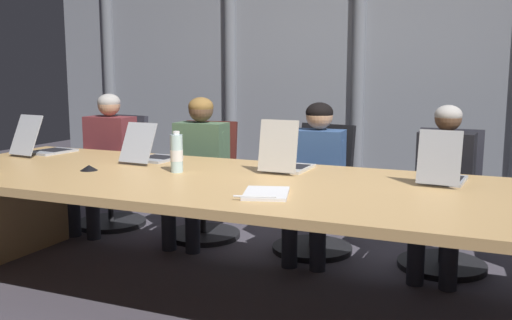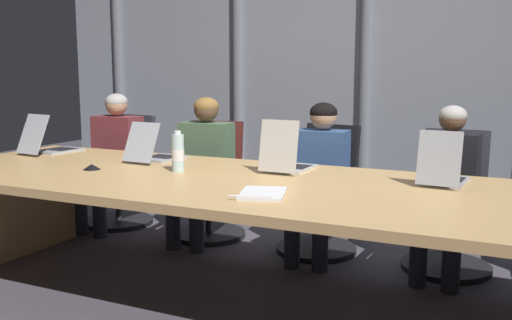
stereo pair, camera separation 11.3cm
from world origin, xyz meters
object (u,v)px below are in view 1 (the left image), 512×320
Objects in this scene: person_center at (315,171)px; laptop_center at (286,161)px; laptop_right_mid at (442,173)px; water_bottle_primary at (177,153)px; office_chair_left_end at (114,185)px; laptop_left_mid at (151,154)px; person_right_mid at (443,181)px; office_chair_right_mid at (445,217)px; person_left_end at (105,154)px; conference_mic_middle at (89,168)px; office_chair_center at (316,204)px; laptop_left_end at (44,146)px; person_left_mid at (197,160)px; spiral_notepad at (266,193)px; office_chair_left_mid at (205,194)px.

laptop_center is at bearing -3.68° from person_center.
laptop_right_mid is 1.56m from water_bottle_primary.
water_bottle_primary is (1.29, -1.06, 0.49)m from office_chair_left_end.
person_right_mid is (1.87, 0.59, -0.16)m from laptop_left_mid.
person_center is at bearing -78.65° from office_chair_right_mid.
person_left_end is (-2.75, -0.16, 0.30)m from office_chair_right_mid.
conference_mic_middle is at bearing 113.55° from laptop_center.
office_chair_left_end is at bearing 140.58° from water_bottle_primary.
laptop_right_mid is at bearing -90.42° from laptop_center.
office_chair_center reaches higher than conference_mic_middle.
laptop_right_mid reaches higher than conference_mic_middle.
person_center reaches higher than conference_mic_middle.
water_bottle_primary is (1.32, -0.28, 0.06)m from laptop_left_end.
person_left_mid is at bearing -72.22° from office_chair_center.
laptop_center is at bearing -49.10° from office_chair_right_mid.
office_chair_right_mid is 2.77m from person_left_end.
conference_mic_middle is (0.75, -1.23, 0.39)m from office_chair_left_end.
spiral_notepad is (0.76, -0.39, -0.11)m from water_bottle_primary.
person_left_end is 10.47× the size of conference_mic_middle.
person_center is (0.99, -0.16, 0.29)m from office_chair_left_mid.
spiral_notepad is at bearing -26.09° from office_chair_right_mid.
office_chair_left_mid is at bearing 97.64° from office_chair_left_end.
laptop_center is at bearing 73.05° from person_left_end.
person_center is at bearing 42.87° from conference_mic_middle.
office_chair_center is at bearing 81.03° from office_chair_left_mid.
person_left_end reaches higher than spiral_notepad.
laptop_left_mid is at bearing 131.73° from spiral_notepad.
office_chair_left_end is 1.01× the size of office_chair_center.
person_left_mid is at bearing 90.70° from person_left_end.
laptop_left_end is at bearing -5.50° from person_left_end.
office_chair_left_mid is at bearing -92.14° from person_right_mid.
laptop_left_mid is 1.33m from spiral_notepad.
office_chair_left_mid is at bearing 71.83° from laptop_right_mid.
office_chair_left_end is 0.85× the size of person_right_mid.
person_right_mid is 2.29m from conference_mic_middle.
office_chair_right_mid is at bearing 97.39° from person_center.
laptop_right_mid is (1.92, -0.01, 0.01)m from laptop_left_mid.
water_bottle_primary is at bearing 135.58° from spiral_notepad.
person_left_end is at bearing 18.65° from office_chair_left_end.
laptop_center is 0.87m from office_chair_center.
laptop_center is at bearing 55.32° from person_left_mid.
spiral_notepad is at bearing 29.14° from office_chair_left_mid.
person_right_mid is 3.16× the size of spiral_notepad.
laptop_left_end is 2.03m from person_center.
office_chair_left_end is at bearing -99.17° from office_chair_left_mid.
laptop_left_mid reaches higher than office_chair_left_end.
office_chair_right_mid is 0.32m from person_right_mid.
laptop_left_end is 0.64m from person_left_end.
person_right_mid is (0.88, -0.00, -0.01)m from person_center.
laptop_right_mid is 1.31m from office_chair_center.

